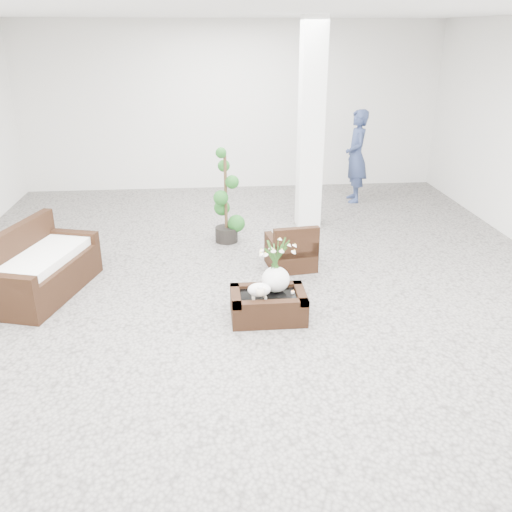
{
  "coord_description": "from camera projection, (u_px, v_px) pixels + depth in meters",
  "views": [
    {
      "loc": [
        -0.58,
        -6.43,
        3.25
      ],
      "look_at": [
        0.0,
        -0.1,
        0.62
      ],
      "focal_mm": 38.17,
      "sensor_mm": 36.0,
      "label": 1
    }
  ],
  "objects": [
    {
      "name": "shopper",
      "position": [
        356.0,
        156.0,
        10.92
      ],
      "size": [
        0.49,
        0.7,
        1.85
      ],
      "primitive_type": "imported",
      "rotation": [
        0.0,
        0.0,
        -1.64
      ],
      "color": "navy",
      "rests_on": "ground"
    },
    {
      "name": "ground",
      "position": [
        255.0,
        296.0,
        7.21
      ],
      "size": [
        11.0,
        11.0,
        0.0
      ],
      "primitive_type": "plane",
      "color": "gray",
      "rests_on": "ground"
    },
    {
      "name": "tealight",
      "position": [
        293.0,
        292.0,
        6.59
      ],
      "size": [
        0.04,
        0.04,
        0.03
      ],
      "primitive_type": "cylinder",
      "color": "white",
      "rests_on": "coffee_table"
    },
    {
      "name": "coffee_table",
      "position": [
        268.0,
        306.0,
        6.61
      ],
      "size": [
        0.9,
        0.6,
        0.31
      ],
      "primitive_type": "cube",
      "color": "black",
      "rests_on": "ground"
    },
    {
      "name": "planter_narcissus",
      "position": [
        276.0,
        261.0,
        6.5
      ],
      "size": [
        0.44,
        0.44,
        0.8
      ],
      "primitive_type": null,
      "color": "white",
      "rests_on": "coffee_table"
    },
    {
      "name": "topiary",
      "position": [
        226.0,
        197.0,
        8.8
      ],
      "size": [
        0.41,
        0.41,
        1.55
      ],
      "primitive_type": null,
      "color": "#194E19",
      "rests_on": "ground"
    },
    {
      "name": "column",
      "position": [
        311.0,
        127.0,
        9.21
      ],
      "size": [
        0.4,
        0.4,
        3.5
      ],
      "primitive_type": "cube",
      "color": "white",
      "rests_on": "ground"
    },
    {
      "name": "armchair",
      "position": [
        291.0,
        245.0,
        7.98
      ],
      "size": [
        0.73,
        0.71,
        0.7
      ],
      "primitive_type": "cube",
      "rotation": [
        0.0,
        0.0,
        3.27
      ],
      "color": "black",
      "rests_on": "ground"
    },
    {
      "name": "sheep_figurine",
      "position": [
        259.0,
        291.0,
        6.41
      ],
      "size": [
        0.28,
        0.23,
        0.21
      ],
      "primitive_type": "ellipsoid",
      "color": "white",
      "rests_on": "coffee_table"
    },
    {
      "name": "loveseat",
      "position": [
        42.0,
        262.0,
        7.13
      ],
      "size": [
        1.26,
        1.86,
        0.9
      ],
      "primitive_type": "cube",
      "rotation": [
        0.0,
        0.0,
        1.28
      ],
      "color": "black",
      "rests_on": "ground"
    }
  ]
}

